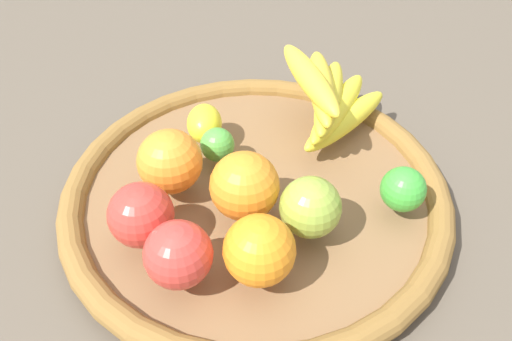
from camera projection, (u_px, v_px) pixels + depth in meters
name	position (u px, v px, depth m)	size (l,w,h in m)	color
ground_plane	(256.00, 204.00, 0.66)	(2.40, 2.40, 0.00)	brown
basket	(256.00, 194.00, 0.65)	(0.47, 0.47, 0.04)	brown
lemon_0	(204.00, 124.00, 0.68)	(0.06, 0.05, 0.05)	yellow
banana_bunch	(329.00, 98.00, 0.68)	(0.17, 0.16, 0.09)	yellow
apple_2	(310.00, 207.00, 0.56)	(0.07, 0.07, 0.07)	#8EAB3C
orange_2	(170.00, 161.00, 0.60)	(0.08, 0.08, 0.08)	orange
lime_0	(403.00, 189.00, 0.59)	(0.05, 0.05, 0.05)	green
orange_0	(244.00, 186.00, 0.57)	(0.08, 0.08, 0.08)	orange
apple_0	(178.00, 255.00, 0.51)	(0.07, 0.07, 0.07)	#CE3B33
lime_1	(217.00, 145.00, 0.65)	(0.04, 0.04, 0.04)	#4FA73E
apple_1	(141.00, 215.00, 0.55)	(0.07, 0.07, 0.07)	red
orange_1	(259.00, 250.00, 0.51)	(0.07, 0.07, 0.07)	orange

